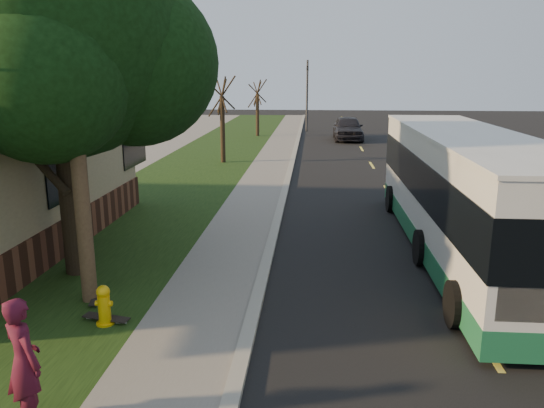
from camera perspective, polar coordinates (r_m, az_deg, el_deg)
The scene contains 17 objects.
ground at distance 9.61m, azimuth -2.46°, elevation -13.68°, with size 120.00×120.00×0.00m, color black.
road at distance 19.21m, azimuth 13.14°, elevation 0.10°, with size 8.00×80.00×0.01m, color black.
curb at distance 19.00m, azimuth 1.15°, elevation 0.49°, with size 0.25×80.00×0.12m, color gray.
sidewalk at distance 19.09m, azimuth -1.85°, elevation 0.49°, with size 2.00×80.00×0.08m, color slate.
grass_verge at distance 19.78m, azimuth -11.98°, elevation 0.64°, with size 5.00×80.00×0.07m, color black.
fire_hydrant at distance 10.05m, azimuth -17.62°, elevation -10.34°, with size 0.32×0.32×0.74m.
utility_pole at distance 10.42m, azimuth -20.98°, elevation 14.01°, with size 2.86×3.21×9.07m.
leafy_tree at distance 12.30m, azimuth -21.62°, elevation 16.29°, with size 6.30×6.00×7.80m.
bare_tree_near at distance 26.95m, azimuth -5.35°, elevation 8.88°, with size 1.38×1.21×4.31m.
bare_tree_far at distance 38.75m, azimuth -1.58°, elevation 10.20°, with size 1.38×1.21×4.03m.
traffic_signal at distance 42.49m, azimuth 3.80°, elevation 12.06°, with size 0.18×0.22×5.50m.
transit_bus at distance 13.92m, azimuth 20.09°, elevation 1.34°, with size 2.61×11.31×3.06m.
skateboarder at distance 7.58m, azimuth -25.14°, elevation -15.13°, with size 0.63×0.41×1.72m, color #440D20.
skateboard_main at distance 11.19m, azimuth -18.31°, elevation -9.60°, with size 0.33×0.77×0.07m.
skateboard_spare at distance 10.28m, azimuth -17.40°, elevation -11.61°, with size 0.91×0.41×0.08m.
dumpster at distance 20.17m, azimuth -22.24°, elevation 2.05°, with size 1.51×1.23×1.28m.
distant_car at distance 37.26m, azimuth 8.16°, elevation 8.10°, with size 1.93×4.81×1.64m, color black.
Camera 1 is at (1.07, -8.46, 4.43)m, focal length 35.00 mm.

